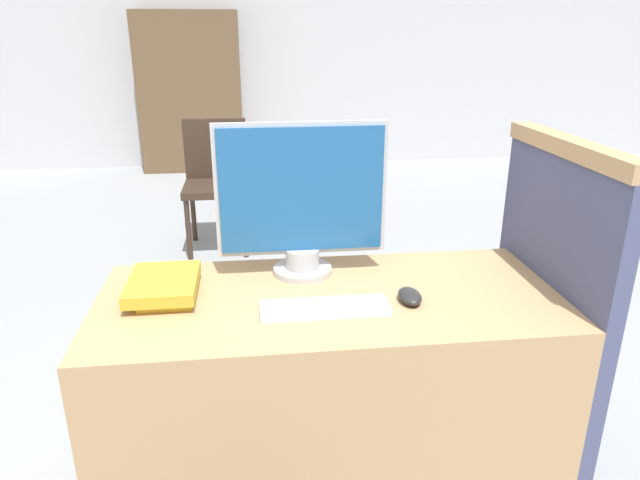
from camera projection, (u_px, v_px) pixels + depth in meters
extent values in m
cube|color=silver|center=(267.00, 38.00, 6.27)|extent=(12.00, 0.06, 2.80)
cube|color=tan|center=(329.00, 401.00, 1.82)|extent=(1.37, 0.62, 0.74)
cube|color=#474C70|center=(544.00, 329.00, 1.86)|extent=(0.05, 0.67, 1.14)
cube|color=tan|center=(572.00, 148.00, 1.65)|extent=(0.07, 0.67, 0.05)
cylinder|color=#B7B7BC|center=(303.00, 270.00, 1.85)|extent=(0.19, 0.19, 0.02)
cylinder|color=#B7B7BC|center=(302.00, 258.00, 1.83)|extent=(0.11, 0.11, 0.06)
cube|color=#B7B7BC|center=(301.00, 190.00, 1.76)|extent=(0.53, 0.01, 0.42)
cube|color=#1E5693|center=(302.00, 190.00, 1.75)|extent=(0.51, 0.02, 0.39)
cube|color=white|center=(325.00, 308.00, 1.60)|extent=(0.36, 0.11, 0.02)
ellipsoid|color=#262626|center=(410.00, 296.00, 1.65)|extent=(0.07, 0.11, 0.03)
cube|color=gold|center=(169.00, 293.00, 1.68)|extent=(0.15, 0.21, 0.02)
cube|color=gold|center=(163.00, 284.00, 1.68)|extent=(0.20, 0.26, 0.04)
cylinder|color=#38281E|center=(188.00, 230.00, 3.85)|extent=(0.04, 0.04, 0.43)
cylinder|color=#38281E|center=(245.00, 228.00, 3.90)|extent=(0.04, 0.04, 0.43)
cylinder|color=#38281E|center=(193.00, 213.00, 4.21)|extent=(0.04, 0.04, 0.43)
cylinder|color=#38281E|center=(245.00, 211.00, 4.25)|extent=(0.04, 0.04, 0.43)
cube|color=#38281E|center=(216.00, 188.00, 3.97)|extent=(0.44, 0.44, 0.05)
cube|color=#38281E|center=(215.00, 148.00, 4.07)|extent=(0.44, 0.04, 0.42)
cube|color=brown|center=(190.00, 93.00, 6.14)|extent=(1.09, 0.32, 1.68)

